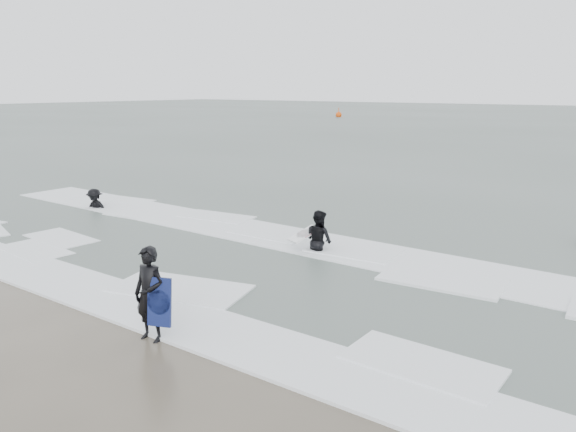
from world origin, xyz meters
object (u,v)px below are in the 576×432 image
Objects in this scene: surfer_wading at (319,252)px; buoy at (339,115)px; surfer_breaker at (95,210)px; surfer_centre at (152,339)px.

buoy reaches higher than surfer_wading.
surfer_wading is 78.39m from buoy.
buoy is at bearing 99.31° from surfer_breaker.
surfer_centre reaches higher than surfer_breaker.
surfer_centre is 1.11× the size of surfer_breaker.
surfer_centre reaches higher than surfer_wading.
surfer_breaker is 73.81m from buoy.
surfer_breaker is (-10.64, -0.39, 0.00)m from surfer_wading.
surfer_wading is 1.08× the size of surfer_breaker.
surfer_centre is 1.03× the size of surfer_wading.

